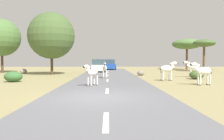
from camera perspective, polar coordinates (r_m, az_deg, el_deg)
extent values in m
plane|color=#8E8456|center=(10.18, -4.05, -7.15)|extent=(90.00, 90.00, 0.00)
cube|color=slate|center=(10.16, -1.32, -7.02)|extent=(6.00, 64.00, 0.05)
cube|color=silver|center=(6.24, -1.54, -12.92)|extent=(0.16, 2.00, 0.01)
cube|color=silver|center=(12.13, -1.26, -5.30)|extent=(0.16, 2.00, 0.01)
cube|color=silver|center=(18.09, -1.17, -2.68)|extent=(0.16, 2.00, 0.01)
cube|color=silver|center=(24.07, -1.12, -1.36)|extent=(0.16, 2.00, 0.01)
cube|color=silver|center=(30.06, -1.09, -0.56)|extent=(0.16, 2.00, 0.01)
cube|color=silver|center=(36.05, -1.07, -0.03)|extent=(0.16, 2.00, 0.01)
ellipsoid|color=silver|center=(20.76, -1.86, 0.46)|extent=(0.43, 1.02, 0.48)
cylinder|color=silver|center=(20.45, -2.21, -1.11)|extent=(0.10, 0.10, 0.69)
cylinder|color=#28231E|center=(20.48, -2.20, -2.00)|extent=(0.12, 0.12, 0.05)
cylinder|color=silver|center=(20.46, -1.49, -1.11)|extent=(0.10, 0.10, 0.69)
cylinder|color=#28231E|center=(20.48, -1.48, -2.00)|extent=(0.12, 0.12, 0.05)
cylinder|color=silver|center=(21.11, -2.21, -0.99)|extent=(0.10, 0.10, 0.69)
cylinder|color=#28231E|center=(21.14, -2.21, -1.86)|extent=(0.12, 0.12, 0.05)
cylinder|color=silver|center=(21.12, -1.51, -0.99)|extent=(0.10, 0.10, 0.69)
cylinder|color=#28231E|center=(21.14, -1.51, -1.86)|extent=(0.12, 0.12, 0.05)
cylinder|color=silver|center=(20.26, -1.85, 1.10)|extent=(0.19, 0.37, 0.41)
cube|color=black|center=(20.26, -1.85, 1.34)|extent=(0.04, 0.33, 0.28)
ellipsoid|color=silver|center=(20.02, -1.84, 1.52)|extent=(0.19, 0.44, 0.22)
ellipsoid|color=black|center=(19.85, -1.84, 1.46)|extent=(0.13, 0.16, 0.13)
cone|color=silver|center=(20.13, -2.03, 1.84)|extent=(0.08, 0.08, 0.13)
cone|color=silver|center=(20.13, -1.66, 1.84)|extent=(0.08, 0.08, 0.13)
cylinder|color=black|center=(21.27, -1.86, 0.27)|extent=(0.04, 0.14, 0.41)
ellipsoid|color=silver|center=(14.46, -4.95, -0.60)|extent=(0.87, 1.03, 0.46)
cylinder|color=silver|center=(14.33, -6.12, -2.76)|extent=(0.14, 0.14, 0.67)
cylinder|color=#28231E|center=(14.36, -6.11, -4.00)|extent=(0.16, 0.16, 0.04)
cylinder|color=silver|center=(14.17, -5.33, -2.82)|extent=(0.14, 0.14, 0.67)
cylinder|color=#28231E|center=(14.21, -5.33, -4.07)|extent=(0.16, 0.16, 0.04)
cylinder|color=silver|center=(14.83, -4.56, -2.57)|extent=(0.14, 0.14, 0.67)
cylinder|color=#28231E|center=(14.86, -4.56, -3.77)|extent=(0.16, 0.16, 0.04)
cylinder|color=silver|center=(14.68, -3.79, -2.62)|extent=(0.14, 0.14, 0.67)
cylinder|color=#28231E|center=(14.71, -3.78, -3.83)|extent=(0.16, 0.16, 0.04)
cylinder|color=silver|center=(14.08, -6.12, 0.28)|extent=(0.34, 0.39, 0.39)
cube|color=black|center=(14.08, -6.12, 0.61)|extent=(0.21, 0.29, 0.27)
ellipsoid|color=silver|center=(13.90, -6.72, 0.85)|extent=(0.39, 0.45, 0.21)
ellipsoid|color=black|center=(13.77, -7.17, 0.76)|extent=(0.19, 0.19, 0.13)
cone|color=silver|center=(14.02, -6.64, 1.30)|extent=(0.11, 0.11, 0.12)
cone|color=silver|center=(13.94, -6.24, 1.30)|extent=(0.11, 0.11, 0.12)
cylinder|color=black|center=(14.86, -3.79, -0.85)|extent=(0.11, 0.13, 0.40)
ellipsoid|color=silver|center=(18.84, 13.72, 0.36)|extent=(1.22, 0.80, 0.54)
cylinder|color=silver|center=(18.97, 14.88, -1.51)|extent=(0.14, 0.14, 0.78)
cylinder|color=#28231E|center=(19.00, 14.87, -2.60)|extent=(0.17, 0.17, 0.05)
cylinder|color=silver|center=(19.21, 14.39, -1.45)|extent=(0.14, 0.14, 0.78)
cylinder|color=#28231E|center=(19.23, 14.37, -2.53)|extent=(0.17, 0.17, 0.05)
cylinder|color=silver|center=(18.55, 12.99, -1.58)|extent=(0.14, 0.14, 0.78)
cylinder|color=#28231E|center=(18.58, 12.98, -2.69)|extent=(0.17, 0.17, 0.05)
cylinder|color=silver|center=(18.80, 12.51, -1.52)|extent=(0.14, 0.14, 0.78)
cylinder|color=#28231E|center=(18.83, 12.50, -2.62)|extent=(0.17, 0.17, 0.05)
cylinder|color=silver|center=(19.14, 15.09, 1.21)|extent=(0.45, 0.33, 0.46)
cube|color=black|center=(19.14, 15.09, 1.49)|extent=(0.37, 0.16, 0.32)
ellipsoid|color=silver|center=(19.29, 15.75, 1.71)|extent=(0.54, 0.36, 0.25)
ellipsoid|color=black|center=(19.41, 16.22, 1.66)|extent=(0.21, 0.19, 0.15)
cone|color=silver|center=(19.16, 15.58, 2.08)|extent=(0.12, 0.12, 0.14)
cone|color=silver|center=(19.28, 15.33, 2.09)|extent=(0.12, 0.12, 0.14)
cylinder|color=black|center=(18.54, 12.25, 0.02)|extent=(0.17, 0.09, 0.46)
ellipsoid|color=silver|center=(23.46, 20.22, 0.74)|extent=(1.16, 0.48, 0.55)
cylinder|color=silver|center=(23.50, 19.21, -0.77)|extent=(0.12, 0.12, 0.79)
cylinder|color=#28231E|center=(23.52, 19.19, -1.66)|extent=(0.14, 0.14, 0.05)
cylinder|color=silver|center=(23.22, 19.44, -0.81)|extent=(0.12, 0.12, 0.79)
cylinder|color=#28231E|center=(23.25, 19.43, -1.72)|extent=(0.14, 0.14, 0.05)
cylinder|color=silver|center=(23.76, 20.93, -0.76)|extent=(0.12, 0.12, 0.79)
cylinder|color=#28231E|center=(23.78, 20.91, -1.64)|extent=(0.14, 0.14, 0.05)
cylinder|color=silver|center=(23.48, 21.18, -0.80)|extent=(0.12, 0.12, 0.79)
cylinder|color=#28231E|center=(23.51, 21.17, -1.70)|extent=(0.14, 0.14, 0.05)
cylinder|color=silver|center=(23.27, 18.95, 1.44)|extent=(0.42, 0.22, 0.46)
cube|color=black|center=(23.27, 18.95, 1.67)|extent=(0.38, 0.05, 0.32)
ellipsoid|color=silver|center=(23.18, 18.32, 1.87)|extent=(0.51, 0.22, 0.25)
ellipsoid|color=black|center=(23.12, 17.84, 1.83)|extent=(0.18, 0.15, 0.15)
cone|color=silver|center=(23.29, 18.56, 2.18)|extent=(0.10, 0.10, 0.15)
cone|color=silver|center=(23.15, 18.68, 2.17)|extent=(0.10, 0.10, 0.15)
cylinder|color=black|center=(23.67, 21.53, 0.48)|extent=(0.16, 0.05, 0.47)
ellipsoid|color=silver|center=(16.39, 22.46, -0.19)|extent=(1.17, 0.64, 0.52)
cylinder|color=silver|center=(16.34, 21.09, -2.28)|extent=(0.13, 0.13, 0.76)
cylinder|color=#28231E|center=(16.37, 21.07, -3.51)|extent=(0.15, 0.15, 0.05)
cylinder|color=silver|center=(16.11, 21.64, -2.36)|extent=(0.13, 0.13, 0.76)
cylinder|color=#28231E|center=(16.14, 21.61, -3.61)|extent=(0.15, 0.15, 0.05)
cylinder|color=silver|center=(16.75, 23.17, -2.20)|extent=(0.13, 0.13, 0.76)
cylinder|color=#28231E|center=(16.78, 23.15, -3.40)|extent=(0.15, 0.15, 0.05)
cylinder|color=silver|center=(16.52, 23.74, -2.28)|extent=(0.13, 0.13, 0.76)
cylinder|color=#28231E|center=(16.55, 23.71, -3.50)|extent=(0.15, 0.15, 0.05)
cylinder|color=silver|center=(16.08, 20.91, 0.75)|extent=(0.43, 0.27, 0.45)
cube|color=black|center=(16.08, 20.92, 1.07)|extent=(0.37, 0.11, 0.31)
ellipsoid|color=silver|center=(15.94, 20.13, 1.34)|extent=(0.51, 0.29, 0.24)
ellipsoid|color=black|center=(15.84, 19.54, 1.27)|extent=(0.19, 0.17, 0.14)
cone|color=silver|center=(16.06, 20.37, 1.77)|extent=(0.11, 0.11, 0.14)
cone|color=silver|center=(15.94, 20.64, 1.76)|extent=(0.11, 0.11, 0.14)
cylinder|color=black|center=(16.71, 24.02, -0.51)|extent=(0.16, 0.07, 0.45)
cube|color=white|center=(31.34, -3.52, 0.62)|extent=(1.90, 4.24, 0.80)
cube|color=#334751|center=(31.12, -3.53, 2.04)|extent=(1.69, 2.24, 0.76)
cube|color=black|center=(33.50, -3.44, 0.28)|extent=(1.71, 0.20, 0.24)
cylinder|color=black|center=(32.69, -1.89, 0.29)|extent=(0.24, 0.69, 0.68)
cylinder|color=black|center=(32.72, -5.05, 0.28)|extent=(0.24, 0.69, 0.68)
cylinder|color=black|center=(29.99, -1.85, 0.07)|extent=(0.24, 0.69, 0.68)
cylinder|color=black|center=(30.03, -5.28, 0.07)|extent=(0.24, 0.69, 0.68)
cube|color=#1E479E|center=(38.22, -0.70, 0.99)|extent=(2.11, 4.32, 0.80)
cube|color=#334751|center=(38.01, -0.68, 2.15)|extent=(1.80, 2.32, 0.76)
cube|color=black|center=(40.38, -0.95, 0.69)|extent=(1.72, 0.29, 0.24)
cylinder|color=black|center=(39.66, 0.43, 0.70)|extent=(0.27, 0.69, 0.68)
cylinder|color=black|center=(39.52, -2.16, 0.69)|extent=(0.27, 0.69, 0.68)
cylinder|color=black|center=(36.97, 0.85, 0.56)|extent=(0.27, 0.69, 0.68)
cylinder|color=black|center=(36.82, -1.93, 0.55)|extent=(0.27, 0.69, 0.68)
cylinder|color=#4C3823|center=(33.13, -26.22, 1.71)|extent=(0.31, 0.31, 2.70)
sphere|color=#4C7038|center=(33.26, -26.33, 7.43)|extent=(4.91, 4.91, 4.91)
cylinder|color=#4C3823|center=(26.88, -15.09, 1.38)|extent=(0.30, 0.30, 2.36)
sphere|color=#425B2D|center=(27.01, -15.18, 8.45)|extent=(5.37, 5.37, 5.37)
cylinder|color=brown|center=(40.43, 18.53, 2.56)|extent=(0.33, 0.33, 3.54)
ellipsoid|color=#4C7038|center=(40.52, 18.59, 6.30)|extent=(5.03, 5.03, 1.76)
cylinder|color=brown|center=(35.02, 22.39, 2.53)|extent=(0.34, 0.34, 3.58)
ellipsoid|color=#425B2D|center=(35.10, 22.46, 6.35)|extent=(3.15, 3.15, 1.10)
ellipsoid|color=#386633|center=(19.06, -23.86, -1.54)|extent=(1.38, 1.24, 0.83)
ellipsoid|color=#425B2D|center=(21.20, 20.79, -1.18)|extent=(1.28, 1.15, 0.77)
ellipsoid|color=gray|center=(24.61, 7.33, -0.79)|extent=(0.79, 0.60, 0.53)
ellipsoid|color=gray|center=(29.55, -21.63, -0.30)|extent=(0.82, 0.85, 0.62)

